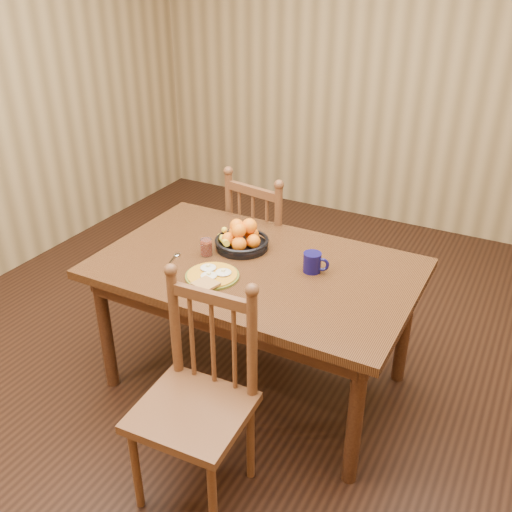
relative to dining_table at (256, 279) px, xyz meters
The scene contains 10 objects.
room 0.68m from the dining_table, ahead, with size 4.52×5.02×2.72m.
dining_table is the anchor object (origin of this frame).
chair_far 0.74m from the dining_table, 112.26° to the left, with size 0.51×0.50×1.00m.
chair_near 0.77m from the dining_table, 81.20° to the right, with size 0.47×0.45×1.00m.
breakfast_plate 0.27m from the dining_table, 120.47° to the right, with size 0.26×0.30×0.04m.
fork 0.26m from the dining_table, 139.05° to the right, with size 0.07×0.18×0.00m.
spoon 0.44m from the dining_table, 162.09° to the right, with size 0.05×0.16×0.01m.
coffee_mug 0.32m from the dining_table, 14.62° to the left, with size 0.13×0.09×0.10m.
juice_glass 0.31m from the dining_table, behind, with size 0.06×0.06×0.09m.
fruit_bowl 0.25m from the dining_table, 140.84° to the left, with size 0.29×0.29×0.17m.
Camera 1 is at (1.19, -2.22, 2.15)m, focal length 40.00 mm.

